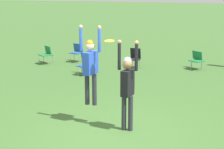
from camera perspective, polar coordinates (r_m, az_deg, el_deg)
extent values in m
plane|color=#3D662D|center=(9.47, -0.32, -8.51)|extent=(120.00, 120.00, 0.00)
cylinder|color=#2D2D38|center=(9.75, -3.81, -2.23)|extent=(0.12, 0.12, 0.82)
cylinder|color=#2D2D38|center=(9.68, -2.70, -2.33)|extent=(0.12, 0.12, 0.82)
cube|color=blue|center=(9.54, -3.31, 1.78)|extent=(0.29, 0.48, 0.58)
sphere|color=beige|center=(9.46, -3.35, 4.33)|extent=(0.22, 0.22, 0.22)
sphere|color=orange|center=(9.45, -3.35, 4.70)|extent=(0.19, 0.19, 0.19)
cylinder|color=blue|center=(9.52, -4.77, 5.40)|extent=(0.08, 0.08, 0.62)
sphere|color=beige|center=(9.48, -4.80, 7.25)|extent=(0.10, 0.10, 0.10)
cylinder|color=blue|center=(9.35, -1.94, 5.29)|extent=(0.08, 0.08, 0.62)
sphere|color=beige|center=(9.31, -1.95, 7.17)|extent=(0.10, 0.10, 0.10)
cylinder|color=#2D2D38|center=(9.37, 1.83, -5.82)|extent=(0.12, 0.12, 0.90)
cylinder|color=#2D2D38|center=(9.33, 2.84, -5.92)|extent=(0.12, 0.12, 0.90)
cube|color=black|center=(9.11, 2.38, -1.29)|extent=(0.28, 0.41, 0.64)
sphere|color=#9E704C|center=(9.00, 2.41, 1.61)|extent=(0.24, 0.24, 0.24)
sphere|color=#B7B2AD|center=(8.99, 2.41, 2.03)|extent=(0.21, 0.21, 0.21)
cylinder|color=black|center=(9.02, 1.12, 2.85)|extent=(0.08, 0.08, 0.68)
sphere|color=#9E704C|center=(8.96, 1.13, 4.98)|extent=(0.10, 0.10, 0.10)
cylinder|color=black|center=(8.91, 3.74, 2.70)|extent=(0.08, 0.08, 0.68)
sphere|color=#9E704C|center=(8.85, 3.77, 4.85)|extent=(0.10, 0.10, 0.10)
cylinder|color=yellow|center=(9.12, -0.39, 5.14)|extent=(0.24, 0.24, 0.03)
cylinder|color=gray|center=(17.30, -6.35, 2.54)|extent=(0.02, 0.02, 0.45)
cylinder|color=gray|center=(17.14, -5.03, 2.47)|extent=(0.02, 0.02, 0.45)
cylinder|color=gray|center=(17.69, -5.81, 2.81)|extent=(0.02, 0.02, 0.45)
cylinder|color=gray|center=(17.53, -4.51, 2.74)|extent=(0.02, 0.02, 0.45)
cube|color=#235193|center=(17.37, -5.44, 3.31)|extent=(0.62, 0.62, 0.04)
cube|color=#235193|center=(17.55, -5.17, 4.11)|extent=(0.51, 0.24, 0.38)
cylinder|color=gray|center=(16.01, 2.57, 1.60)|extent=(0.02, 0.02, 0.40)
cylinder|color=gray|center=(15.92, 3.93, 1.51)|extent=(0.02, 0.02, 0.40)
cylinder|color=gray|center=(16.38, 2.90, 1.88)|extent=(0.02, 0.02, 0.40)
cylinder|color=gray|center=(16.29, 4.23, 1.79)|extent=(0.02, 0.02, 0.40)
cube|color=black|center=(16.11, 3.42, 2.33)|extent=(0.50, 0.50, 0.04)
cube|color=black|center=(16.27, 3.60, 3.29)|extent=(0.47, 0.15, 0.44)
cylinder|color=gray|center=(17.10, -11.04, 2.21)|extent=(0.02, 0.02, 0.43)
cylinder|color=gray|center=(16.90, -9.70, 2.13)|extent=(0.02, 0.02, 0.43)
cylinder|color=gray|center=(17.49, -10.37, 2.50)|extent=(0.02, 0.02, 0.43)
cylinder|color=gray|center=(17.30, -9.05, 2.43)|extent=(0.02, 0.02, 0.43)
cube|color=#1E753D|center=(17.16, -10.07, 2.97)|extent=(0.74, 0.74, 0.04)
cube|color=#1E753D|center=(17.34, -9.73, 3.75)|extent=(0.48, 0.40, 0.35)
cylinder|color=gray|center=(14.82, -5.23, 0.54)|extent=(0.02, 0.02, 0.39)
cylinder|color=gray|center=(14.67, -3.69, 0.43)|extent=(0.02, 0.02, 0.39)
cylinder|color=gray|center=(15.21, -4.64, 0.90)|extent=(0.02, 0.02, 0.39)
cylinder|color=gray|center=(15.06, -3.13, 0.79)|extent=(0.02, 0.02, 0.39)
cube|color=#235193|center=(14.90, -4.18, 1.34)|extent=(0.62, 0.62, 0.04)
cube|color=#235193|center=(15.06, -3.89, 2.48)|extent=(0.51, 0.26, 0.48)
cylinder|color=gray|center=(16.06, 11.93, 1.33)|extent=(0.02, 0.02, 0.39)
cylinder|color=gray|center=(16.04, 13.45, 1.23)|extent=(0.02, 0.02, 0.39)
cylinder|color=gray|center=(16.48, 12.06, 1.64)|extent=(0.02, 0.02, 0.39)
cylinder|color=gray|center=(16.45, 13.54, 1.54)|extent=(0.02, 0.02, 0.39)
cube|color=#1E753D|center=(16.22, 12.78, 2.05)|extent=(0.70, 0.70, 0.04)
cube|color=#1E753D|center=(16.41, 12.88, 2.88)|extent=(0.46, 0.37, 0.36)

